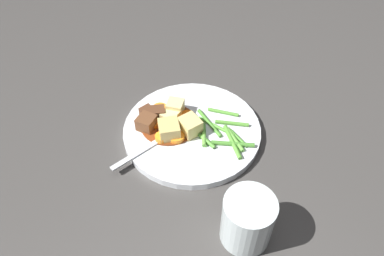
{
  "coord_description": "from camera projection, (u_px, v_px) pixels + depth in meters",
  "views": [
    {
      "loc": [
        -0.19,
        0.46,
        0.55
      ],
      "look_at": [
        0.0,
        0.0,
        0.02
      ],
      "focal_mm": 35.04,
      "sensor_mm": 36.0,
      "label": 1
    }
  ],
  "objects": [
    {
      "name": "carrot_slice_6",
      "position": [
        175.0,
        117.0,
        0.74
      ],
      "size": [
        0.04,
        0.04,
        0.01
      ],
      "primitive_type": "cylinder",
      "rotation": [
        0.0,
        0.0,
        4.47
      ],
      "color": "orange",
      "rests_on": "dinner_plate"
    },
    {
      "name": "green_bean_0",
      "position": [
        199.0,
        134.0,
        0.71
      ],
      "size": [
        0.08,
        0.05,
        0.01
      ],
      "primitive_type": "cylinder",
      "rotation": [
        0.0,
        1.57,
        2.67
      ],
      "color": "#4C8E33",
      "rests_on": "dinner_plate"
    },
    {
      "name": "green_bean_4",
      "position": [
        232.0,
        142.0,
        0.7
      ],
      "size": [
        0.06,
        0.07,
        0.01
      ],
      "primitive_type": "cylinder",
      "rotation": [
        0.0,
        1.57,
        2.24
      ],
      "color": "#599E38",
      "rests_on": "dinner_plate"
    },
    {
      "name": "potato_chunk_1",
      "position": [
        169.0,
        130.0,
        0.7
      ],
      "size": [
        0.05,
        0.05,
        0.03
      ],
      "primitive_type": "cube",
      "rotation": [
        0.0,
        0.0,
        0.59
      ],
      "color": "#DBBC6B",
      "rests_on": "dinner_plate"
    },
    {
      "name": "carrot_slice_0",
      "position": [
        176.0,
        137.0,
        0.7
      ],
      "size": [
        0.04,
        0.04,
        0.01
      ],
      "primitive_type": "cylinder",
      "rotation": [
        0.0,
        0.0,
        2.62
      ],
      "color": "orange",
      "rests_on": "dinner_plate"
    },
    {
      "name": "potato_chunk_3",
      "position": [
        169.0,
        118.0,
        0.73
      ],
      "size": [
        0.03,
        0.03,
        0.02
      ],
      "primitive_type": "cube",
      "rotation": [
        0.0,
        0.0,
        6.11
      ],
      "color": "#EAD68C",
      "rests_on": "dinner_plate"
    },
    {
      "name": "meat_chunk_0",
      "position": [
        148.0,
        114.0,
        0.74
      ],
      "size": [
        0.04,
        0.03,
        0.02
      ],
      "primitive_type": "cube",
      "rotation": [
        0.0,
        0.0,
        1.09
      ],
      "color": "#56331E",
      "rests_on": "dinner_plate"
    },
    {
      "name": "green_bean_6",
      "position": [
        204.0,
        135.0,
        0.71
      ],
      "size": [
        0.03,
        0.05,
        0.01
      ],
      "primitive_type": "cylinder",
      "rotation": [
        0.0,
        1.57,
        1.97
      ],
      "color": "#66AD42",
      "rests_on": "dinner_plate"
    },
    {
      "name": "fork",
      "position": [
        154.0,
        143.0,
        0.7
      ],
      "size": [
        0.09,
        0.16,
        0.0
      ],
      "color": "silver",
      "rests_on": "dinner_plate"
    },
    {
      "name": "green_bean_5",
      "position": [
        216.0,
        126.0,
        0.72
      ],
      "size": [
        0.08,
        0.02,
        0.01
      ],
      "primitive_type": "cylinder",
      "rotation": [
        0.0,
        1.57,
        2.93
      ],
      "color": "#599E38",
      "rests_on": "dinner_plate"
    },
    {
      "name": "green_bean_7",
      "position": [
        209.0,
        123.0,
        0.73
      ],
      "size": [
        0.07,
        0.06,
        0.01
      ],
      "primitive_type": "cylinder",
      "rotation": [
        0.0,
        1.57,
        2.48
      ],
      "color": "#4C8E33",
      "rests_on": "dinner_plate"
    },
    {
      "name": "meat_chunk_1",
      "position": [
        158.0,
        114.0,
        0.73
      ],
      "size": [
        0.04,
        0.04,
        0.02
      ],
      "primitive_type": "cube",
      "rotation": [
        0.0,
        0.0,
        0.53
      ],
      "color": "#56331E",
      "rests_on": "dinner_plate"
    },
    {
      "name": "green_bean_3",
      "position": [
        233.0,
        144.0,
        0.69
      ],
      "size": [
        0.08,
        0.03,
        0.01
      ],
      "primitive_type": "cylinder",
      "rotation": [
        0.0,
        1.57,
        3.44
      ],
      "color": "#4C8E33",
      "rests_on": "dinner_plate"
    },
    {
      "name": "carrot_slice_3",
      "position": [
        187.0,
        116.0,
        0.74
      ],
      "size": [
        0.03,
        0.03,
        0.01
      ],
      "primitive_type": "cylinder",
      "rotation": [
        0.0,
        0.0,
        6.05
      ],
      "color": "orange",
      "rests_on": "dinner_plate"
    },
    {
      "name": "green_bean_1",
      "position": [
        235.0,
        140.0,
        0.7
      ],
      "size": [
        0.05,
        0.05,
        0.01
      ],
      "primitive_type": "cylinder",
      "rotation": [
        0.0,
        1.57,
        2.39
      ],
      "color": "#66AD42",
      "rests_on": "dinner_plate"
    },
    {
      "name": "dinner_plate",
      "position": [
        192.0,
        131.0,
        0.73
      ],
      "size": [
        0.27,
        0.27,
        0.02
      ],
      "primitive_type": "cylinder",
      "color": "white",
      "rests_on": "ground_plane"
    },
    {
      "name": "green_bean_9",
      "position": [
        238.0,
        138.0,
        0.7
      ],
      "size": [
        0.05,
        0.03,
        0.01
      ],
      "primitive_type": "cylinder",
      "rotation": [
        0.0,
        1.57,
        2.56
      ],
      "color": "#4C8E33",
      "rests_on": "dinner_plate"
    },
    {
      "name": "meat_chunk_2",
      "position": [
        147.0,
        123.0,
        0.72
      ],
      "size": [
        0.03,
        0.04,
        0.03
      ],
      "primitive_type": "cube",
      "rotation": [
        0.0,
        0.0,
        4.65
      ],
      "color": "brown",
      "rests_on": "dinner_plate"
    },
    {
      "name": "carrot_slice_5",
      "position": [
        162.0,
        138.0,
        0.7
      ],
      "size": [
        0.03,
        0.03,
        0.01
      ],
      "primitive_type": "cylinder",
      "rotation": [
        0.0,
        0.0,
        5.78
      ],
      "color": "orange",
      "rests_on": "dinner_plate"
    },
    {
      "name": "green_bean_8",
      "position": [
        223.0,
        112.0,
        0.75
      ],
      "size": [
        0.06,
        0.01,
        0.01
      ],
      "primitive_type": "cylinder",
      "rotation": [
        0.0,
        1.57,
        3.25
      ],
      "color": "#599E38",
      "rests_on": "dinner_plate"
    },
    {
      "name": "potato_chunk_2",
      "position": [
        175.0,
        108.0,
        0.74
      ],
      "size": [
        0.04,
        0.04,
        0.03
      ],
      "primitive_type": "cube",
      "rotation": [
        0.0,
        0.0,
        3.3
      ],
      "color": "#EAD68C",
      "rests_on": "dinner_plate"
    },
    {
      "name": "stew_sauce",
      "position": [
        169.0,
        124.0,
        0.73
      ],
      "size": [
        0.11,
        0.11,
        0.0
      ],
      "primitive_type": "cylinder",
      "color": "brown",
      "rests_on": "dinner_plate"
    },
    {
      "name": "carrot_slice_2",
      "position": [
        160.0,
        110.0,
        0.75
      ],
      "size": [
        0.04,
        0.04,
        0.01
      ],
      "primitive_type": "cylinder",
      "rotation": [
        0.0,
        0.0,
        5.99
      ],
      "color": "orange",
      "rests_on": "dinner_plate"
    },
    {
      "name": "carrot_slice_4",
      "position": [
        186.0,
        125.0,
        0.72
      ],
      "size": [
        0.03,
        0.03,
        0.01
      ],
      "primitive_type": "cylinder",
      "rotation": [
        0.0,
        0.0,
        3.42
      ],
      "color": "orange",
      "rests_on": "dinner_plate"
    },
    {
      "name": "carrot_slice_1",
      "position": [
        155.0,
        122.0,
        0.73
      ],
      "size": [
        0.04,
        0.04,
        0.01
      ],
      "primitive_type": "cylinder",
      "rotation": [
        0.0,
        0.0,
        5.51
      ],
      "color": "orange",
      "rests_on": "dinner_plate"
    },
    {
      "name": "ground_plane",
      "position": [
        192.0,
        133.0,
        0.74
      ],
      "size": [
        3.0,
        3.0,
        0.0
      ],
      "primitive_type": "plane",
      "color": "#423F3D"
    },
    {
      "name": "green_bean_2",
      "position": [
        232.0,
        123.0,
        0.73
      ],
      "size": [
        0.07,
        0.02,
        0.01
      ],
      "primitive_type": "cylinder",
      "rotation": [
        0.0,
        1.57,
        3.39
      ],
      "color": "#599E38",
      "rests_on": "dinner_plate"
    },
    {
      "name": "potato_chunk_0",
      "position": [
        191.0,
        126.0,
        0.71
      ],
      "size": [
        0.05,
        0.05,
        0.03
      ],
      "primitive_type": "cube",
      "rotation": [
        0.0,
        0.0,
        1.0
      ],
      "color": "#E5CC7A",
      "rests_on": "dinner_plate"
    },
    {
      "name": "water_glass",
      "position": [
        247.0,
        220.0,
        0.56
      ],
      "size": [
        0.08,
        0.08,
        0.09
      ],
      "primitive_type": "cylinder",
      "color": "silver",
      "rests_on": "ground_plane"
    }
  ]
}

